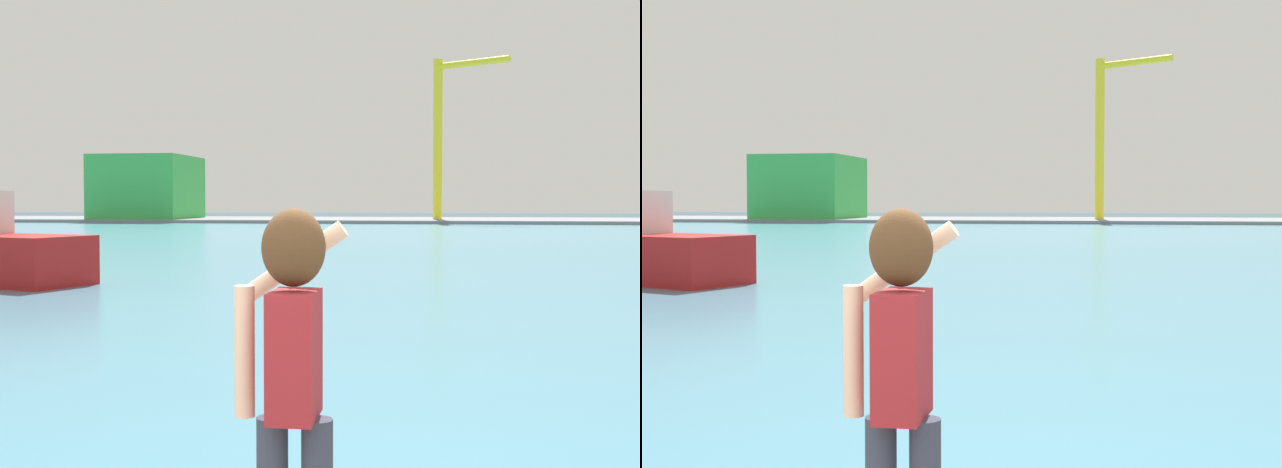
{
  "view_description": "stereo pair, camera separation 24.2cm",
  "coord_description": "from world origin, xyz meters",
  "views": [
    {
      "loc": [
        0.87,
        -2.55,
        2.4
      ],
      "look_at": [
        -0.51,
        6.58,
        2.02
      ],
      "focal_mm": 46.34,
      "sensor_mm": 36.0,
      "label": 1
    },
    {
      "loc": [
        1.11,
        -2.51,
        2.4
      ],
      "look_at": [
        -0.51,
        6.58,
        2.02
      ],
      "focal_mm": 46.34,
      "sensor_mm": 36.0,
      "label": 2
    }
  ],
  "objects": [
    {
      "name": "far_shore_dock",
      "position": [
        0.0,
        92.0,
        0.19
      ],
      "size": [
        140.0,
        20.0,
        0.37
      ],
      "primitive_type": "cube",
      "color": "gray",
      "rests_on": "ground_plane"
    },
    {
      "name": "harbor_water",
      "position": [
        0.0,
        52.0,
        0.01
      ],
      "size": [
        140.0,
        100.0,
        0.02
      ],
      "primitive_type": "cube",
      "color": "teal",
      "rests_on": "ground_plane"
    },
    {
      "name": "person_photographer",
      "position": [
        0.21,
        0.97,
        1.69
      ],
      "size": [
        0.52,
        0.55,
        1.74
      ],
      "rotation": [
        0.0,
        0.0,
        1.57
      ],
      "color": "#2D3342",
      "rests_on": "quay_promenade"
    },
    {
      "name": "warehouse_left",
      "position": [
        -33.19,
        89.14,
        3.97
      ],
      "size": [
        10.15,
        12.21,
        7.19
      ],
      "primitive_type": "cube",
      "color": "green",
      "rests_on": "far_shore_dock"
    },
    {
      "name": "ground_plane",
      "position": [
        0.0,
        50.0,
        0.0
      ],
      "size": [
        220.0,
        220.0,
        0.0
      ],
      "primitive_type": "plane",
      "color": "#334751"
    },
    {
      "name": "port_crane",
      "position": [
        0.78,
        89.34,
        10.69
      ],
      "size": [
        8.02,
        4.99,
        17.59
      ],
      "color": "yellow",
      "rests_on": "far_shore_dock"
    }
  ]
}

